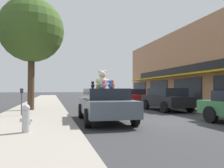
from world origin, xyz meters
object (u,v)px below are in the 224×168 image
teddy_bear_brown (113,86)px  parking_meter (22,98)px  teddy_bear_red (112,85)px  teddy_bear_black (93,85)px  teddy_bear_teal (101,86)px  teddy_bear_green (112,86)px  parked_car_far_center (166,98)px  teddy_bear_orange (100,85)px  plush_art_car (105,104)px  teddy_bear_blue (110,84)px  street_tree (32,30)px  fire_hydrant (26,118)px  teddy_bear_pink (104,84)px  parked_car_far_right (132,96)px  teddy_bear_yellow (97,86)px  teddy_bear_giant (102,80)px

teddy_bear_brown → parking_meter: size_ratio=0.19×
teddy_bear_red → teddy_bear_black: size_ratio=1.16×
teddy_bear_red → teddy_bear_teal: bearing=108.7°
teddy_bear_green → teddy_bear_black: 0.99m
teddy_bear_teal → parked_car_far_center: teddy_bear_teal is taller
teddy_bear_orange → plush_art_car: bearing=46.8°
teddy_bear_blue → plush_art_car: bearing=19.1°
street_tree → fire_hydrant: 8.63m
teddy_bear_blue → street_tree: street_tree is taller
teddy_bear_brown → teddy_bear_green: teddy_bear_green is taller
teddy_bear_pink → teddy_bear_red: bearing=-84.2°
teddy_bear_green → street_tree: 6.78m
teddy_bear_red → teddy_bear_green: (0.07, 0.22, -0.04)m
teddy_bear_black → parked_car_far_center: 6.37m
teddy_bear_black → fire_hydrant: size_ratio=0.42×
teddy_bear_orange → teddy_bear_green: 0.59m
plush_art_car → teddy_bear_blue: bearing=-13.4°
teddy_bear_red → teddy_bear_green: 0.23m
teddy_bear_black → parking_meter: size_ratio=0.26×
teddy_bear_blue → parked_car_far_right: bearing=-80.6°
plush_art_car → teddy_bear_blue: (0.24, -0.07, 0.82)m
teddy_bear_yellow → teddy_bear_green: bearing=137.3°
parking_meter → teddy_bear_green: bearing=-21.1°
parked_car_far_right → teddy_bear_green: bearing=-115.7°
parked_car_far_center → teddy_bear_blue: bearing=-142.1°
teddy_bear_teal → parked_car_far_right: bearing=178.3°
parked_car_far_right → street_tree: bearing=-149.6°
teddy_bear_red → teddy_bear_black: bearing=69.1°
parked_car_far_center → teddy_bear_pink: bearing=-140.2°
teddy_bear_pink → teddy_bear_blue: teddy_bear_blue is taller
parked_car_far_center → teddy_bear_yellow: bearing=-147.4°
teddy_bear_red → teddy_bear_orange: size_ratio=1.04×
teddy_bear_red → teddy_bear_brown: size_ratio=1.62×
plush_art_car → street_tree: 7.33m
teddy_bear_giant → plush_art_car: bearing=106.6°
teddy_bear_green → teddy_bear_blue: bearing=37.1°
teddy_bear_yellow → teddy_bear_green: 0.85m
teddy_bear_pink → parking_meter: teddy_bear_pink is taller
teddy_bear_red → street_tree: street_tree is taller
teddy_bear_teal → teddy_bear_black: 0.60m
teddy_bear_pink → teddy_bear_orange: size_ratio=0.95×
parked_car_far_center → parking_meter: size_ratio=3.23×
teddy_bear_brown → teddy_bear_blue: teddy_bear_blue is taller
teddy_bear_giant → teddy_bear_brown: 0.89m
teddy_bear_giant → teddy_bear_teal: bearing=74.4°
teddy_bear_green → fire_hydrant: bearing=11.2°
street_tree → parking_meter: bearing=-93.5°
teddy_bear_red → teddy_bear_pink: bearing=127.0°
plush_art_car → teddy_bear_black: 0.98m
teddy_bear_red → parked_car_far_center: size_ratio=0.09×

